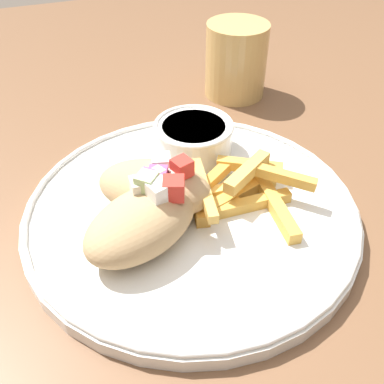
{
  "coord_description": "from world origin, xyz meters",
  "views": [
    {
      "loc": [
        -0.08,
        -0.3,
        1.05
      ],
      "look_at": [
        0.03,
        -0.0,
        0.78
      ],
      "focal_mm": 42.0,
      "sensor_mm": 36.0,
      "label": 1
    }
  ],
  "objects_px": {
    "pita_sandwich_near": "(142,221)",
    "water_glass": "(236,63)",
    "pita_sandwich_far": "(151,188)",
    "fries_pile": "(239,190)",
    "sauce_ramekin": "(194,136)",
    "plate": "(192,211)"
  },
  "relations": [
    {
      "from": "fries_pile",
      "to": "water_glass",
      "type": "distance_m",
      "value": 0.25
    },
    {
      "from": "fries_pile",
      "to": "sauce_ramekin",
      "type": "xyz_separation_m",
      "value": [
        -0.01,
        0.09,
        0.01
      ]
    },
    {
      "from": "pita_sandwich_far",
      "to": "plate",
      "type": "bearing_deg",
      "value": 12.08
    },
    {
      "from": "pita_sandwich_near",
      "to": "sauce_ramekin",
      "type": "bearing_deg",
      "value": 24.39
    },
    {
      "from": "plate",
      "to": "water_glass",
      "type": "bearing_deg",
      "value": 56.75
    },
    {
      "from": "pita_sandwich_near",
      "to": "sauce_ramekin",
      "type": "distance_m",
      "value": 0.14
    },
    {
      "from": "water_glass",
      "to": "plate",
      "type": "bearing_deg",
      "value": -123.25
    },
    {
      "from": "plate",
      "to": "sauce_ramekin",
      "type": "bearing_deg",
      "value": 68.57
    },
    {
      "from": "plate",
      "to": "fries_pile",
      "type": "relative_size",
      "value": 2.48
    },
    {
      "from": "pita_sandwich_near",
      "to": "water_glass",
      "type": "bearing_deg",
      "value": 23.64
    },
    {
      "from": "plate",
      "to": "pita_sandwich_far",
      "type": "bearing_deg",
      "value": 157.15
    },
    {
      "from": "pita_sandwich_near",
      "to": "fries_pile",
      "type": "height_order",
      "value": "pita_sandwich_near"
    },
    {
      "from": "sauce_ramekin",
      "to": "water_glass",
      "type": "height_order",
      "value": "water_glass"
    },
    {
      "from": "plate",
      "to": "pita_sandwich_near",
      "type": "height_order",
      "value": "pita_sandwich_near"
    },
    {
      "from": "sauce_ramekin",
      "to": "water_glass",
      "type": "bearing_deg",
      "value": 50.47
    },
    {
      "from": "plate",
      "to": "pita_sandwich_near",
      "type": "xyz_separation_m",
      "value": [
        -0.05,
        -0.03,
        0.03
      ]
    },
    {
      "from": "pita_sandwich_near",
      "to": "pita_sandwich_far",
      "type": "xyz_separation_m",
      "value": [
        0.02,
        0.04,
        -0.0
      ]
    },
    {
      "from": "plate",
      "to": "fries_pile",
      "type": "xyz_separation_m",
      "value": [
        0.05,
        -0.0,
        0.02
      ]
    },
    {
      "from": "pita_sandwich_near",
      "to": "water_glass",
      "type": "height_order",
      "value": "water_glass"
    },
    {
      "from": "plate",
      "to": "pita_sandwich_far",
      "type": "xyz_separation_m",
      "value": [
        -0.03,
        0.01,
        0.03
      ]
    },
    {
      "from": "pita_sandwich_near",
      "to": "sauce_ramekin",
      "type": "height_order",
      "value": "pita_sandwich_near"
    },
    {
      "from": "pita_sandwich_far",
      "to": "fries_pile",
      "type": "relative_size",
      "value": 0.97
    }
  ]
}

